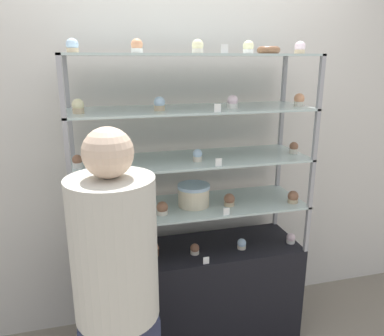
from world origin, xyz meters
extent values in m
cube|color=silver|center=(0.00, 0.36, 1.30)|extent=(8.00, 0.05, 2.60)
cube|color=black|center=(0.00, 0.00, 0.33)|extent=(1.38, 0.44, 0.67)
cube|color=#99999E|center=(-0.68, 0.21, 0.82)|extent=(0.02, 0.02, 0.29)
cube|color=#99999E|center=(0.68, 0.21, 0.82)|extent=(0.02, 0.02, 0.29)
cube|color=#99999E|center=(-0.68, -0.21, 0.82)|extent=(0.02, 0.02, 0.29)
cube|color=#99999E|center=(0.68, -0.21, 0.82)|extent=(0.02, 0.02, 0.29)
cube|color=#B2C6C1|center=(0.00, 0.00, 0.96)|extent=(1.38, 0.44, 0.01)
cube|color=#99999E|center=(-0.68, 0.21, 1.11)|extent=(0.02, 0.02, 0.29)
cube|color=#99999E|center=(0.68, 0.21, 1.11)|extent=(0.02, 0.02, 0.29)
cube|color=#99999E|center=(-0.68, -0.21, 1.11)|extent=(0.02, 0.02, 0.29)
cube|color=#99999E|center=(0.68, -0.21, 1.11)|extent=(0.02, 0.02, 0.29)
cube|color=#B2C6C1|center=(0.00, 0.00, 1.25)|extent=(1.38, 0.44, 0.01)
cube|color=#99999E|center=(-0.68, 0.21, 1.40)|extent=(0.02, 0.02, 0.29)
cube|color=#99999E|center=(0.68, 0.21, 1.40)|extent=(0.02, 0.02, 0.29)
cube|color=#99999E|center=(-0.68, -0.21, 1.40)|extent=(0.02, 0.02, 0.29)
cube|color=#99999E|center=(0.68, -0.21, 1.40)|extent=(0.02, 0.02, 0.29)
cube|color=#B2C6C1|center=(0.00, 0.00, 1.55)|extent=(1.38, 0.44, 0.01)
cube|color=#99999E|center=(-0.68, 0.21, 1.70)|extent=(0.02, 0.02, 0.29)
cube|color=#99999E|center=(0.68, 0.21, 1.70)|extent=(0.02, 0.02, 0.29)
cube|color=#99999E|center=(-0.68, -0.21, 1.70)|extent=(0.02, 0.02, 0.29)
cube|color=#99999E|center=(0.68, -0.21, 1.70)|extent=(0.02, 0.02, 0.29)
cube|color=#B2C6C1|center=(0.00, 0.00, 1.84)|extent=(1.38, 0.44, 0.01)
cylinder|color=beige|center=(0.01, -0.01, 1.02)|extent=(0.19, 0.19, 0.11)
cylinder|color=silver|center=(0.01, -0.01, 1.09)|extent=(0.20, 0.20, 0.02)
cube|color=brown|center=(-0.34, 0.02, 0.69)|extent=(0.24, 0.12, 0.05)
cube|color=#E5996B|center=(-0.34, 0.02, 0.72)|extent=(0.25, 0.13, 0.01)
cylinder|color=white|center=(-0.64, -0.06, 0.68)|extent=(0.05, 0.05, 0.02)
sphere|color=#F4EAB2|center=(-0.64, -0.06, 0.71)|extent=(0.06, 0.06, 0.06)
cylinder|color=beige|center=(0.00, -0.07, 0.68)|extent=(0.05, 0.05, 0.02)
sphere|color=#8C5B42|center=(0.00, -0.07, 0.71)|extent=(0.06, 0.06, 0.06)
cylinder|color=beige|center=(0.30, -0.08, 0.68)|extent=(0.05, 0.05, 0.02)
sphere|color=silver|center=(0.30, -0.08, 0.71)|extent=(0.06, 0.06, 0.06)
cylinder|color=white|center=(0.64, -0.09, 0.68)|extent=(0.05, 0.05, 0.02)
sphere|color=silver|center=(0.64, -0.09, 0.71)|extent=(0.06, 0.06, 0.06)
cube|color=white|center=(0.03, -0.20, 0.69)|extent=(0.04, 0.00, 0.04)
cylinder|color=white|center=(-0.61, -0.12, 0.98)|extent=(0.06, 0.06, 0.02)
sphere|color=#E5996B|center=(-0.61, -0.12, 1.01)|extent=(0.07, 0.07, 0.07)
cylinder|color=beige|center=(-0.20, -0.09, 0.98)|extent=(0.06, 0.06, 0.02)
sphere|color=#8C5B42|center=(-0.20, -0.09, 1.01)|extent=(0.07, 0.07, 0.07)
cylinder|color=#CCB28C|center=(0.22, -0.06, 0.98)|extent=(0.06, 0.06, 0.02)
sphere|color=#8C5B42|center=(0.22, -0.06, 1.01)|extent=(0.07, 0.07, 0.07)
cylinder|color=#CCB28C|center=(0.61, -0.12, 0.98)|extent=(0.06, 0.06, 0.02)
sphere|color=#8C5B42|center=(0.61, -0.12, 1.01)|extent=(0.07, 0.07, 0.07)
cube|color=white|center=(0.15, -0.20, 0.98)|extent=(0.04, 0.00, 0.04)
cylinder|color=white|center=(-0.64, -0.03, 1.27)|extent=(0.05, 0.05, 0.03)
sphere|color=#8C5B42|center=(-0.64, -0.03, 1.30)|extent=(0.05, 0.05, 0.05)
cylinder|color=beige|center=(0.01, -0.07, 1.27)|extent=(0.05, 0.05, 0.03)
sphere|color=silver|center=(0.01, -0.07, 1.30)|extent=(0.05, 0.05, 0.05)
cylinder|color=beige|center=(0.64, -0.04, 1.27)|extent=(0.05, 0.05, 0.03)
sphere|color=#8C5B42|center=(0.64, -0.04, 1.30)|extent=(0.05, 0.05, 0.05)
cube|color=white|center=(0.10, -0.20, 1.28)|extent=(0.04, 0.00, 0.04)
cylinder|color=#CCB28C|center=(-0.61, -0.06, 1.56)|extent=(0.06, 0.06, 0.03)
sphere|color=#F4EAB2|center=(-0.61, -0.06, 1.60)|extent=(0.06, 0.06, 0.06)
cylinder|color=#CCB28C|center=(-0.20, -0.06, 1.56)|extent=(0.06, 0.06, 0.03)
sphere|color=silver|center=(-0.20, -0.06, 1.60)|extent=(0.06, 0.06, 0.06)
cylinder|color=white|center=(0.22, -0.07, 1.56)|extent=(0.06, 0.06, 0.03)
sphere|color=silver|center=(0.22, -0.07, 1.60)|extent=(0.06, 0.06, 0.06)
cylinder|color=beige|center=(0.63, -0.07, 1.56)|extent=(0.06, 0.06, 0.03)
sphere|color=#E5996B|center=(0.63, -0.07, 1.60)|extent=(0.06, 0.06, 0.06)
cube|color=white|center=(0.09, -0.20, 1.57)|extent=(0.04, 0.00, 0.04)
cylinder|color=#CCB28C|center=(-0.62, -0.05, 1.86)|extent=(0.06, 0.06, 0.02)
sphere|color=silver|center=(-0.62, -0.05, 1.89)|extent=(0.06, 0.06, 0.06)
cylinder|color=white|center=(-0.31, -0.09, 1.86)|extent=(0.06, 0.06, 0.02)
sphere|color=#E5996B|center=(-0.31, -0.09, 1.89)|extent=(0.06, 0.06, 0.06)
cylinder|color=beige|center=(0.00, -0.11, 1.86)|extent=(0.06, 0.06, 0.02)
sphere|color=#F4EAB2|center=(0.00, -0.11, 1.89)|extent=(0.06, 0.06, 0.06)
cylinder|color=white|center=(0.30, -0.07, 1.86)|extent=(0.06, 0.06, 0.02)
sphere|color=#F4EAB2|center=(0.30, -0.07, 1.89)|extent=(0.06, 0.06, 0.06)
cylinder|color=#CCB28C|center=(0.61, -0.07, 1.86)|extent=(0.06, 0.06, 0.02)
sphere|color=silver|center=(0.61, -0.07, 1.89)|extent=(0.06, 0.06, 0.06)
cube|color=white|center=(0.12, -0.20, 1.87)|extent=(0.04, 0.00, 0.04)
torus|color=brown|center=(0.44, -0.04, 1.87)|extent=(0.13, 0.13, 0.04)
cylinder|color=beige|center=(-0.50, -0.60, 1.04)|extent=(0.37, 0.37, 0.63)
sphere|color=beige|center=(-0.50, -0.60, 1.46)|extent=(0.21, 0.21, 0.21)
camera|label=1|loc=(-0.54, -2.05, 1.81)|focal=35.00mm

